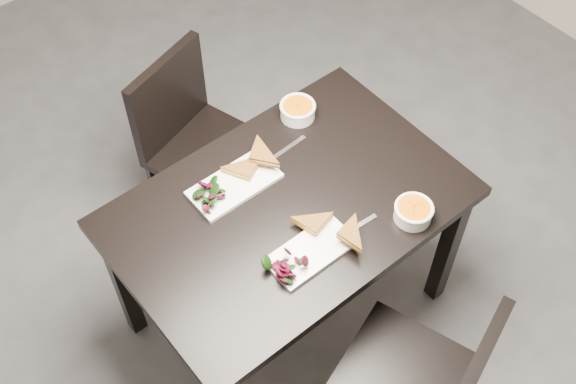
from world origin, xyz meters
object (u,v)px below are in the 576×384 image
Objects in this scene: plate_near at (311,252)px; soup_bowl_near at (413,211)px; table at (288,221)px; chair_far at (194,137)px; plate_far at (234,185)px; soup_bowl_far at (298,110)px.

soup_bowl_near reaches higher than plate_near.
chair_far is at bearing 86.45° from table.
chair_far reaches higher than soup_bowl_near.
plate_near is 0.92× the size of plate_far.
plate_near is at bearing -114.14° from chair_far.
chair_far is at bearing 104.23° from soup_bowl_near.
plate_far is at bearing 94.17° from plate_near.
plate_far reaches higher than table.
chair_far reaches higher than plate_far.
soup_bowl_near is 0.63m from plate_far.
soup_bowl_near is 0.42× the size of plate_far.
chair_far is at bearing 82.92° from plate_near.
table is 0.23m from plate_far.
plate_near is 0.62m from soup_bowl_far.
soup_bowl_near is 0.61m from soup_bowl_far.
soup_bowl_far reaches higher than table.
chair_far reaches higher than plate_near.
soup_bowl_far reaches higher than soup_bowl_near.
soup_bowl_near is at bearing -51.78° from plate_far.
chair_far is 6.33× the size of soup_bowl_near.
plate_near is at bearing 163.01° from soup_bowl_near.
plate_near is (-0.07, -0.20, 0.11)m from table.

